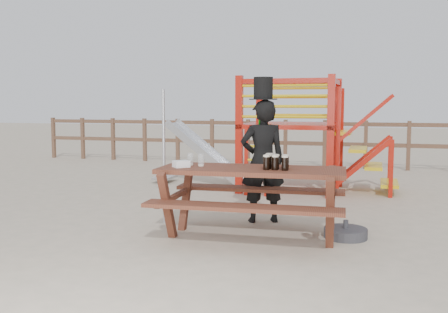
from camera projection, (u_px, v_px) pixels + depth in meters
ground at (226, 234)px, 6.15m from camera, size 60.00×60.00×0.00m
back_fence at (305, 138)px, 12.73m from camera, size 15.09×0.09×1.20m
playground_fort at (287, 132)px, 9.41m from camera, size 4.71×1.84×2.10m
picnic_table at (251, 194)px, 5.93m from camera, size 2.27×1.64×0.85m
man_with_hat at (263, 158)px, 6.72m from camera, size 0.72×0.61×1.96m
metal_pole at (164, 157)px, 6.60m from camera, size 0.04×0.04×1.79m
parasol_base at (346, 233)px, 5.98m from camera, size 0.51×0.51×0.22m
paper_bag at (181, 164)px, 5.97m from camera, size 0.23×0.23×0.08m
stout_pints at (275, 162)px, 5.78m from camera, size 0.30×0.28×0.17m
empty_glasses at (196, 160)px, 6.12m from camera, size 0.24×0.13×0.15m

